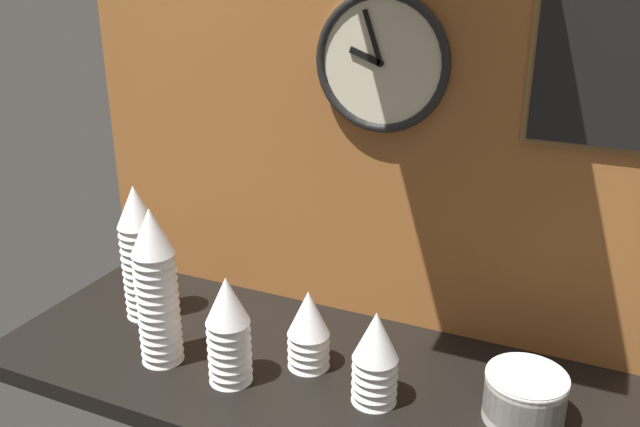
% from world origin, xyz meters
% --- Properties ---
extents(ground_plane, '(1.60, 0.56, 0.04)m').
position_xyz_m(ground_plane, '(0.00, 0.00, -0.02)').
color(ground_plane, black).
extents(wall_tiled_back, '(1.60, 0.03, 1.05)m').
position_xyz_m(wall_tiled_back, '(0.00, 0.27, 0.53)').
color(wall_tiled_back, '#A3602D').
rests_on(wall_tiled_back, ground_plane).
extents(cup_stack_left, '(0.09, 0.09, 0.35)m').
position_xyz_m(cup_stack_left, '(-0.41, -0.11, 0.18)').
color(cup_stack_left, white).
rests_on(cup_stack_left, ground_plane).
extents(cup_stack_center_left, '(0.09, 0.09, 0.24)m').
position_xyz_m(cup_stack_center_left, '(-0.23, -0.11, 0.12)').
color(cup_stack_center_left, white).
rests_on(cup_stack_center_left, ground_plane).
extents(cup_stack_center, '(0.09, 0.09, 0.18)m').
position_xyz_m(cup_stack_center, '(-0.11, 0.00, 0.09)').
color(cup_stack_center, white).
rests_on(cup_stack_center, ground_plane).
extents(cup_stack_center_right, '(0.09, 0.09, 0.20)m').
position_xyz_m(cup_stack_center_right, '(0.06, -0.06, 0.10)').
color(cup_stack_center_right, white).
rests_on(cup_stack_center_right, ground_plane).
extents(cup_stack_far_left, '(0.09, 0.09, 0.33)m').
position_xyz_m(cup_stack_far_left, '(-0.56, 0.03, 0.17)').
color(cup_stack_far_left, white).
rests_on(cup_stack_far_left, ground_plane).
extents(bowl_stack_right, '(0.15, 0.15, 0.10)m').
position_xyz_m(bowl_stack_right, '(0.34, 0.01, 0.05)').
color(bowl_stack_right, beige).
rests_on(bowl_stack_right, ground_plane).
extents(wall_clock, '(0.30, 0.03, 0.30)m').
position_xyz_m(wall_clock, '(-0.05, 0.23, 0.61)').
color(wall_clock, beige).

